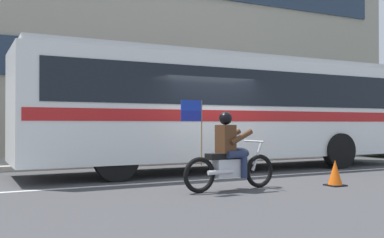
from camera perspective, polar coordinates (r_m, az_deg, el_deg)
ground_plane at (r=11.29m, az=2.48°, el=-7.36°), size 60.00×60.00×0.00m
sidewalk_curb at (r=15.93m, az=-6.31°, el=-5.10°), size 28.00×3.80×0.15m
lane_center_stripe at (r=10.77m, az=4.01°, el=-7.66°), size 26.60×0.14×0.01m
office_building_facade at (r=18.50m, az=-8.72°, el=11.99°), size 28.00×0.89×10.69m
transit_bus at (r=12.82m, az=4.40°, el=1.89°), size 11.66×2.83×3.22m
motorcycle_with_rider at (r=8.86m, az=4.87°, el=-4.89°), size 2.19×0.64×1.78m
traffic_cone at (r=9.98m, az=17.98°, el=-6.73°), size 0.36×0.36×0.55m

